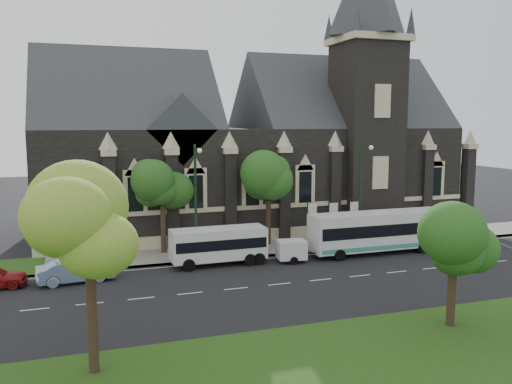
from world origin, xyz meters
name	(u,v)px	position (x,y,z in m)	size (l,w,h in m)	color
ground	(279,284)	(0.00, 0.00, 0.00)	(160.00, 160.00, 0.00)	black
sidewalk	(238,250)	(0.00, 9.50, 0.07)	(80.00, 5.00, 0.15)	gray
museum	(260,147)	(5.12, 18.78, 8.17)	(40.00, 17.70, 29.90)	black
tree_park_near	(94,224)	(-11.77, -8.77, 6.42)	(4.42, 4.42, 8.56)	black
tree_park_east	(455,239)	(6.18, -9.32, 4.62)	(3.40, 3.40, 6.28)	black
tree_walk_right	(270,179)	(3.21, 10.71, 5.82)	(4.08, 4.08, 7.80)	black
tree_walk_left	(165,183)	(-5.80, 10.70, 5.73)	(3.91, 3.91, 7.64)	black
street_lamp_near	(361,189)	(10.00, 7.09, 5.11)	(0.36, 1.88, 9.00)	black
street_lamp_mid	(196,196)	(-4.00, 7.09, 5.11)	(0.36, 1.88, 9.00)	black
banner_flag_left	(311,219)	(6.29, 9.00, 2.38)	(0.90, 0.10, 4.00)	black
banner_flag_center	(332,218)	(8.29, 9.00, 2.38)	(0.90, 0.10, 4.00)	black
banner_flag_right	(352,217)	(10.29, 9.00, 2.38)	(0.90, 0.10, 4.00)	black
tour_coach	(378,231)	(10.61, 5.23, 1.85)	(11.60, 2.70, 3.38)	silver
shuttle_bus	(219,244)	(-2.56, 6.04, 1.60)	(7.16, 2.59, 2.75)	silver
box_trailer	(291,250)	(2.88, 4.96, 0.95)	(3.20, 1.89, 1.67)	silver
sedan	(76,270)	(-12.76, 4.74, 0.82)	(1.74, 4.98, 1.64)	#7D95B5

